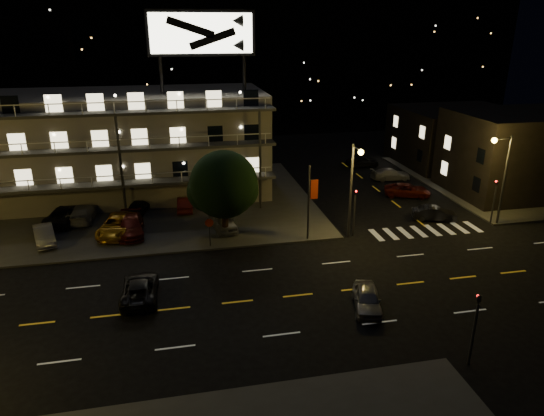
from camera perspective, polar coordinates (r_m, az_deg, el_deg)
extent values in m
plane|color=black|center=(31.97, -0.47, -10.62)|extent=(140.00, 140.00, 0.00)
cube|color=#3A3A38|center=(50.42, -20.93, 0.05)|extent=(44.00, 24.00, 0.15)
cube|color=#3A3A38|center=(60.92, 24.34, 2.97)|extent=(16.00, 24.00, 0.15)
cube|color=gray|center=(52.36, -16.66, 6.92)|extent=(28.00, 12.00, 10.00)
cube|color=gray|center=(51.46, -17.26, 12.60)|extent=(28.00, 12.00, 0.50)
cube|color=#3A3A38|center=(46.19, -17.03, 2.74)|extent=(28.00, 1.80, 0.25)
cube|color=#3A3A38|center=(45.37, -17.44, 6.59)|extent=(28.00, 1.80, 0.25)
cube|color=#3A3A38|center=(44.76, -17.88, 10.57)|extent=(28.00, 1.80, 0.25)
cylinder|color=black|center=(49.05, -12.91, 15.00)|extent=(0.36, 0.36, 3.50)
cylinder|color=black|center=(49.59, -3.30, 15.52)|extent=(0.36, 0.36, 3.50)
cube|color=black|center=(48.98, -8.31, 19.68)|extent=(10.20, 0.50, 4.20)
cube|color=beige|center=(48.68, -8.28, 19.68)|extent=(9.60, 0.06, 3.60)
cube|color=black|center=(56.85, 27.23, 5.75)|extent=(14.00, 10.00, 8.50)
cube|color=black|center=(66.51, 20.86, 7.87)|extent=(14.00, 12.00, 7.00)
cube|color=black|center=(97.11, -8.95, 17.58)|extent=(120.00, 20.00, 24.00)
cylinder|color=#2D2D30|center=(39.79, 9.24, 1.87)|extent=(0.20, 0.20, 8.00)
cylinder|color=#2D2D30|center=(38.04, 9.99, 6.93)|extent=(0.12, 1.80, 0.12)
sphere|color=gold|center=(37.34, 10.42, 6.49)|extent=(0.44, 0.44, 0.44)
cylinder|color=#2D2D30|center=(46.53, 25.63, 2.82)|extent=(0.20, 0.20, 8.00)
cylinder|color=#2D2D30|center=(45.17, 25.54, 7.37)|extent=(1.80, 0.12, 0.12)
sphere|color=gold|center=(44.72, 24.69, 7.25)|extent=(0.44, 0.44, 0.44)
cylinder|color=#2D2D30|center=(40.88, 9.63, -0.92)|extent=(0.14, 0.14, 3.60)
imported|color=black|center=(40.11, 9.82, 2.14)|extent=(0.20, 0.16, 1.00)
sphere|color=#FF0C0C|center=(40.03, 9.87, 1.95)|extent=(0.14, 0.14, 0.14)
cylinder|color=#2D2D30|center=(27.53, 22.58, -13.62)|extent=(0.14, 0.14, 3.60)
imported|color=black|center=(26.37, 23.26, -9.45)|extent=(0.20, 0.16, 1.00)
sphere|color=#FF0C0C|center=(26.50, 23.09, -9.51)|extent=(0.14, 0.14, 0.14)
cylinder|color=#2D2D30|center=(47.02, 24.59, 0.32)|extent=(0.14, 0.14, 3.60)
imported|color=black|center=(46.36, 25.01, 2.99)|extent=(0.16, 0.20, 1.00)
sphere|color=#FF0C0C|center=(46.31, 24.87, 2.87)|extent=(0.14, 0.14, 0.14)
cylinder|color=#2D2D30|center=(39.07, 4.32, 0.50)|extent=(0.16, 0.16, 6.40)
cube|color=#AE280C|center=(38.80, 5.00, 2.21)|extent=(0.60, 0.04, 1.60)
cylinder|color=#2D2D30|center=(38.74, -7.33, -3.15)|extent=(0.08, 0.08, 2.20)
cylinder|color=#AE280C|center=(38.28, -7.39, -1.74)|extent=(0.91, 0.04, 0.91)
cylinder|color=black|center=(40.38, -5.55, -1.55)|extent=(0.53, 0.53, 2.56)
sphere|color=black|center=(39.30, -5.70, 2.78)|extent=(5.55, 5.55, 5.55)
sphere|color=black|center=(39.80, -7.57, 1.96)|extent=(3.42, 3.42, 3.42)
sphere|color=black|center=(39.16, -3.91, 2.11)|extent=(3.20, 3.20, 3.20)
imported|color=gray|center=(43.20, -25.22, -2.88)|extent=(2.59, 4.35, 1.35)
imported|color=#C28612|center=(42.78, -17.74, -1.96)|extent=(3.52, 5.76, 1.49)
imported|color=#5B140D|center=(42.38, -16.25, -2.03)|extent=(2.28, 5.14, 1.47)
imported|color=gray|center=(41.89, -5.79, -1.55)|extent=(2.44, 4.50, 1.45)
imported|color=black|center=(46.92, -23.16, -0.70)|extent=(3.38, 5.63, 1.46)
imported|color=gray|center=(46.79, -21.31, -0.50)|extent=(2.32, 5.13, 1.46)
imported|color=black|center=(47.08, -15.37, 0.20)|extent=(2.57, 4.00, 1.27)
imported|color=#5B140D|center=(46.81, -10.15, 0.55)|extent=(1.67, 4.12, 1.33)
imported|color=black|center=(46.43, 18.58, -0.61)|extent=(4.18, 2.55, 1.30)
imported|color=#5B140D|center=(52.25, 15.66, 2.03)|extent=(5.19, 3.75, 1.31)
imported|color=gray|center=(57.54, 13.79, 3.89)|extent=(4.55, 1.89, 1.31)
imported|color=black|center=(62.22, 10.56, 5.40)|extent=(4.17, 1.89, 1.39)
imported|color=gray|center=(31.23, 11.12, -10.42)|extent=(2.59, 4.23, 1.35)
imported|color=black|center=(32.84, -15.28, -9.16)|extent=(2.35, 4.90, 1.35)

